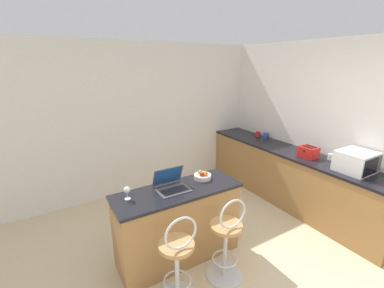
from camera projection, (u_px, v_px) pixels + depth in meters
name	position (u px, v px, depth m)	size (l,w,h in m)	color
wall_back	(150.00, 120.00, 4.54)	(12.00, 0.06, 2.60)	silver
wall_right	(383.00, 141.00, 3.27)	(0.06, 12.00, 2.60)	silver
breakfast_bar	(178.00, 224.00, 3.01)	(1.46, 0.53, 0.90)	#9E703D
counter_right	(287.00, 176.00, 4.29)	(0.61, 3.28, 0.90)	#9E703D
bar_stool_near	(178.00, 262.00, 2.42)	(0.40, 0.40, 0.99)	silver
bar_stool_far	(227.00, 241.00, 2.70)	(0.40, 0.40, 0.99)	silver
laptop	(171.00, 184.00, 2.88)	(0.36, 0.31, 0.24)	#47474C
microwave	(356.00, 161.00, 3.32)	(0.44, 0.40, 0.27)	white
toaster	(308.00, 152.00, 3.84)	(0.22, 0.24, 0.17)	red
mug_white	(331.00, 157.00, 3.75)	(0.09, 0.08, 0.09)	white
wine_glass_short	(127.00, 190.00, 2.64)	(0.07, 0.07, 0.14)	silver
mug_red	(258.00, 134.00, 4.93)	(0.09, 0.08, 0.10)	red
mug_blue	(266.00, 135.00, 4.84)	(0.10, 0.09, 0.10)	#2D51AD
fruit_bowl	(203.00, 176.00, 3.12)	(0.21, 0.21, 0.11)	silver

